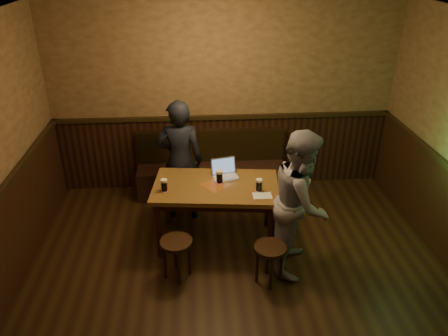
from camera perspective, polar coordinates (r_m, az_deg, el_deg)
name	(u,v)px	position (r m, az deg, el deg)	size (l,w,h in m)	color
room	(246,216)	(4.00, 2.84, -6.29)	(5.04, 6.04, 2.84)	black
bench	(212,173)	(6.61, -1.63, -0.68)	(2.20, 0.50, 0.95)	black
pub_table	(216,193)	(5.33, -1.06, -3.23)	(1.59, 1.02, 0.81)	#513417
stool_left	(176,248)	(4.96, -6.23, -10.34)	(0.41, 0.41, 0.49)	black
stool_right	(270,254)	(4.90, 6.02, -11.06)	(0.36, 0.36, 0.48)	black
pint_left	(164,185)	(5.17, -7.82, -2.23)	(0.10, 0.10, 0.16)	#A3142C
pint_mid	(219,177)	(5.29, -0.60, -1.13)	(0.11, 0.11, 0.17)	#A3142C
pint_right	(259,185)	(5.14, 4.59, -2.22)	(0.10, 0.10, 0.15)	#A3142C
laptop	(225,172)	(5.45, 0.09, -0.55)	(0.36, 0.32, 0.22)	silver
menu	(262,196)	(5.08, 5.03, -3.60)	(0.22, 0.15, 0.00)	silver
person_suit	(180,161)	(5.80, -5.75, 0.91)	(0.62, 0.40, 1.69)	black
person_grey	(301,202)	(4.95, 10.04, -4.37)	(0.83, 0.64, 1.70)	gray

